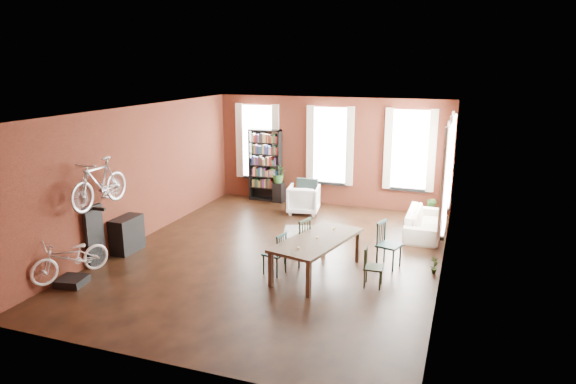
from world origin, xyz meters
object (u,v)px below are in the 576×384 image
at_px(bookshelf, 265,165).
at_px(bike_trainer, 72,281).
at_px(dining_chair_c, 373,267).
at_px(white_armchair, 304,198).
at_px(cream_sofa, 425,218).
at_px(bicycle_floor, 69,239).
at_px(console_table, 127,234).
at_px(dining_table, 317,256).
at_px(plant_stand, 279,192).
at_px(dining_chair_b, 297,241).
at_px(dining_chair_a, 275,253).
at_px(dining_chair_d, 389,245).

relative_size(bookshelf, bike_trainer, 4.41).
bearing_deg(dining_chair_c, white_armchair, 29.91).
distance_m(cream_sofa, bicycle_floor, 8.16).
bearing_deg(console_table, bookshelf, 76.17).
xyz_separation_m(dining_table, console_table, (-4.41, -0.21, 0.03)).
height_order(cream_sofa, bicycle_floor, bicycle_floor).
height_order(bookshelf, cream_sofa, bookshelf).
bearing_deg(dining_table, plant_stand, 132.26).
relative_size(dining_chair_b, bike_trainer, 2.02).
height_order(dining_chair_a, plant_stand, dining_chair_a).
distance_m(dining_table, cream_sofa, 3.76).
xyz_separation_m(dining_table, bicycle_floor, (-4.30, -2.08, 0.55)).
relative_size(dining_chair_d, bicycle_floor, 0.62).
height_order(bookshelf, bicycle_floor, bookshelf).
relative_size(dining_chair_d, bookshelf, 0.44).
distance_m(dining_table, bookshelf, 5.93).
distance_m(white_armchair, plant_stand, 1.38).
distance_m(dining_chair_c, dining_chair_d, 1.08).
bearing_deg(plant_stand, dining_chair_a, -70.37).
relative_size(dining_chair_a, plant_stand, 1.42).
distance_m(cream_sofa, bike_trainer, 8.17).
bearing_deg(dining_table, white_armchair, 125.17).
relative_size(cream_sofa, bicycle_floor, 1.34).
relative_size(dining_chair_c, white_armchair, 0.89).
bearing_deg(bike_trainer, white_armchair, 66.07).
relative_size(dining_chair_c, bike_trainer, 1.56).
xyz_separation_m(dining_chair_d, bookshelf, (-4.44, 4.15, 0.62)).
bearing_deg(white_armchair, dining_chair_b, 96.45).
height_order(plant_stand, bicycle_floor, bicycle_floor).
relative_size(cream_sofa, console_table, 2.60).
distance_m(dining_chair_d, bicycle_floor, 6.34).
distance_m(white_armchair, bicycle_floor, 6.70).
relative_size(bookshelf, cream_sofa, 1.06).
relative_size(cream_sofa, plant_stand, 3.43).
distance_m(dining_table, bicycle_floor, 4.81).
xyz_separation_m(dining_chair_b, bike_trainer, (-3.75, -2.50, -0.43)).
distance_m(dining_table, bike_trainer, 4.80).
bearing_deg(dining_chair_d, bookshelf, 62.79).
distance_m(dining_chair_b, bookshelf, 5.30).
bearing_deg(plant_stand, white_armchair, -38.58).
bearing_deg(dining_chair_b, plant_stand, -137.86).
relative_size(dining_chair_a, dining_chair_d, 0.89).
bearing_deg(plant_stand, bicycle_floor, -103.32).
relative_size(white_armchair, console_table, 1.09).
xyz_separation_m(bike_trainer, plant_stand, (1.65, 6.99, 0.23)).
bearing_deg(dining_chair_b, bicycle_floor, -39.48).
distance_m(dining_chair_a, dining_chair_d, 2.40).
height_order(dining_chair_c, console_table, console_table).
relative_size(dining_chair_b, console_table, 1.26).
bearing_deg(bookshelf, dining_table, -57.92).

